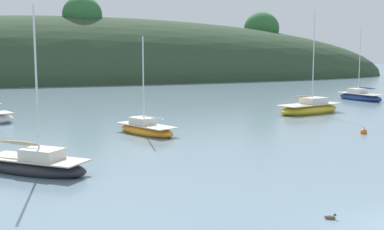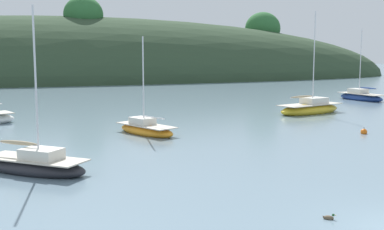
% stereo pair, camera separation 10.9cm
% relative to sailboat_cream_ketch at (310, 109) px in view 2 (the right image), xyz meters
% --- Properties ---
extents(far_shoreline_hill, '(150.00, 36.00, 29.18)m').
position_rel_sailboat_cream_ketch_xyz_m(far_shoreline_hill, '(-13.66, 62.37, -0.33)').
color(far_shoreline_hill, '#2D422B').
rests_on(far_shoreline_hill, ground).
extents(sailboat_cream_ketch, '(7.41, 4.14, 9.43)m').
position_rel_sailboat_cream_ketch_xyz_m(sailboat_cream_ketch, '(0.00, 0.00, 0.00)').
color(sailboat_cream_ketch, gold).
rests_on(sailboat_cream_ketch, ground).
extents(sailboat_red_portside, '(2.66, 6.54, 8.49)m').
position_rel_sailboat_cream_ketch_xyz_m(sailboat_red_portside, '(12.77, 8.82, -0.03)').
color(sailboat_red_portside, navy).
rests_on(sailboat_red_portside, ground).
extents(sailboat_yellow_far, '(3.68, 5.46, 6.73)m').
position_rel_sailboat_cream_ketch_xyz_m(sailboat_yellow_far, '(-16.94, -5.97, -0.10)').
color(sailboat_yellow_far, orange).
rests_on(sailboat_yellow_far, ground).
extents(sailboat_blue_center, '(5.30, 5.09, 7.72)m').
position_rel_sailboat_cream_ketch_xyz_m(sailboat_blue_center, '(-24.39, -14.61, -0.07)').
color(sailboat_blue_center, '#232328').
rests_on(sailboat_blue_center, ground).
extents(mooring_buoy_inner, '(0.44, 0.44, 0.54)m').
position_rel_sailboat_cream_ketch_xyz_m(mooring_buoy_inner, '(-3.01, -10.95, -0.30)').
color(mooring_buoy_inner, orange).
rests_on(mooring_buoy_inner, ground).
extents(duck_straggler, '(0.39, 0.35, 0.24)m').
position_rel_sailboat_cream_ketch_xyz_m(duck_straggler, '(-15.53, -24.48, -0.37)').
color(duck_straggler, brown).
rests_on(duck_straggler, ground).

